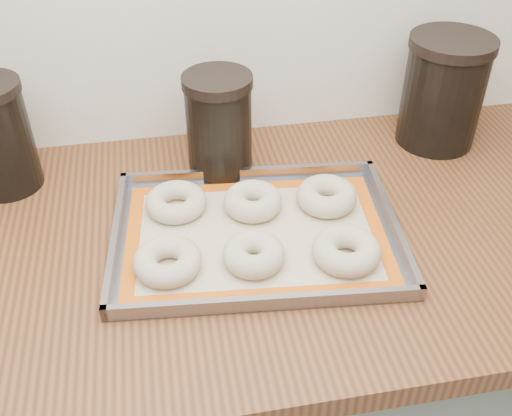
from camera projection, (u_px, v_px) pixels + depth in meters
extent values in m
cube|color=slate|center=(267.00, 395.00, 1.29)|extent=(3.00, 0.65, 0.86)
cube|color=brown|center=(270.00, 236.00, 1.01)|extent=(3.06, 0.68, 0.04)
cube|color=gray|center=(256.00, 236.00, 0.98)|extent=(0.49, 0.37, 0.00)
cube|color=gray|center=(248.00, 174.00, 1.09)|extent=(0.46, 0.05, 0.02)
cube|color=gray|center=(266.00, 303.00, 0.84)|extent=(0.46, 0.05, 0.02)
cube|color=gray|center=(116.00, 238.00, 0.95)|extent=(0.04, 0.33, 0.02)
cube|color=gray|center=(392.00, 222.00, 0.98)|extent=(0.04, 0.33, 0.02)
cube|color=#C6B793|center=(256.00, 235.00, 0.97)|extent=(0.45, 0.33, 0.00)
cube|color=#CB550D|center=(250.00, 186.00, 1.08)|extent=(0.42, 0.06, 0.00)
cube|color=#CB550D|center=(264.00, 294.00, 0.87)|extent=(0.42, 0.06, 0.00)
cube|color=#CB550D|center=(133.00, 241.00, 0.96)|extent=(0.05, 0.25, 0.00)
cube|color=#CB550D|center=(376.00, 227.00, 0.99)|extent=(0.05, 0.25, 0.00)
torus|color=#BDAF93|center=(167.00, 261.00, 0.90)|extent=(0.12, 0.12, 0.04)
torus|color=#BDAF93|center=(254.00, 254.00, 0.91)|extent=(0.12, 0.12, 0.04)
torus|color=#BDAF93|center=(346.00, 250.00, 0.92)|extent=(0.13, 0.13, 0.04)
torus|color=#BDAF93|center=(176.00, 202.00, 1.02)|extent=(0.12, 0.12, 0.03)
torus|color=#BDAF93|center=(253.00, 201.00, 1.01)|extent=(0.12, 0.12, 0.04)
torus|color=#BDAF93|center=(326.00, 196.00, 1.03)|extent=(0.13, 0.13, 0.04)
cylinder|color=black|center=(219.00, 129.00, 1.08)|extent=(0.12, 0.12, 0.17)
cylinder|color=black|center=(217.00, 81.00, 1.02)|extent=(0.12, 0.12, 0.02)
cylinder|color=black|center=(442.00, 96.00, 1.16)|extent=(0.15, 0.15, 0.20)
cylinder|color=black|center=(453.00, 43.00, 1.09)|extent=(0.16, 0.16, 0.02)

